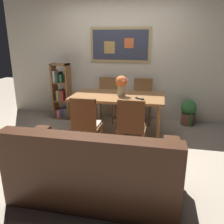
{
  "coord_description": "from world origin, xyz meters",
  "views": [
    {
      "loc": [
        0.86,
        -3.36,
        1.72
      ],
      "look_at": [
        0.17,
        -0.08,
        0.65
      ],
      "focal_mm": 37.56,
      "sensor_mm": 36.0,
      "label": 1
    }
  ],
  "objects_px": {
    "dining_chair_far_left": "(107,96)",
    "bookshelf": "(61,94)",
    "flower_vase": "(122,84)",
    "dining_chair_near_left": "(86,121)",
    "tv_remote": "(140,98)",
    "dining_chair_near_right": "(132,124)",
    "potted_ivy": "(188,112)",
    "dining_chair_far_right": "(142,97)",
    "leather_couch": "(95,172)",
    "dining_table": "(118,101)"
  },
  "relations": [
    {
      "from": "dining_chair_far_left",
      "to": "bookshelf",
      "type": "height_order",
      "value": "bookshelf"
    },
    {
      "from": "flower_vase",
      "to": "dining_chair_far_left",
      "type": "bearing_deg",
      "value": 118.44
    },
    {
      "from": "dining_chair_near_left",
      "to": "bookshelf",
      "type": "bearing_deg",
      "value": 124.31
    },
    {
      "from": "dining_chair_near_left",
      "to": "tv_remote",
      "type": "relative_size",
      "value": 5.97
    },
    {
      "from": "dining_chair_near_right",
      "to": "potted_ivy",
      "type": "distance_m",
      "value": 1.91
    },
    {
      "from": "dining_chair_far_right",
      "to": "leather_couch",
      "type": "height_order",
      "value": "dining_chair_far_right"
    },
    {
      "from": "dining_chair_near_left",
      "to": "dining_chair_far_left",
      "type": "relative_size",
      "value": 1.0
    },
    {
      "from": "dining_chair_far_right",
      "to": "tv_remote",
      "type": "xyz_separation_m",
      "value": [
        0.03,
        -0.99,
        0.23
      ]
    },
    {
      "from": "flower_vase",
      "to": "dining_table",
      "type": "bearing_deg",
      "value": 158.84
    },
    {
      "from": "leather_couch",
      "to": "potted_ivy",
      "type": "relative_size",
      "value": 3.42
    },
    {
      "from": "leather_couch",
      "to": "tv_remote",
      "type": "xyz_separation_m",
      "value": [
        0.33,
        1.57,
        0.45
      ]
    },
    {
      "from": "dining_chair_far_right",
      "to": "potted_ivy",
      "type": "distance_m",
      "value": 0.98
    },
    {
      "from": "bookshelf",
      "to": "potted_ivy",
      "type": "xyz_separation_m",
      "value": [
        2.69,
        0.13,
        -0.27
      ]
    },
    {
      "from": "dining_chair_near_right",
      "to": "leather_couch",
      "type": "distance_m",
      "value": 1.04
    },
    {
      "from": "dining_chair_far_right",
      "to": "bookshelf",
      "type": "distance_m",
      "value": 1.75
    },
    {
      "from": "dining_chair_near_left",
      "to": "dining_chair_far_right",
      "type": "relative_size",
      "value": 1.0
    },
    {
      "from": "leather_couch",
      "to": "tv_remote",
      "type": "relative_size",
      "value": 11.8
    },
    {
      "from": "dining_chair_far_right",
      "to": "dining_chair_far_left",
      "type": "xyz_separation_m",
      "value": [
        -0.74,
        -0.01,
        0.0
      ]
    },
    {
      "from": "potted_ivy",
      "to": "flower_vase",
      "type": "distance_m",
      "value": 1.66
    },
    {
      "from": "potted_ivy",
      "to": "bookshelf",
      "type": "bearing_deg",
      "value": -177.28
    },
    {
      "from": "dining_table",
      "to": "dining_chair_far_right",
      "type": "bearing_deg",
      "value": 65.63
    },
    {
      "from": "leather_couch",
      "to": "bookshelf",
      "type": "relative_size",
      "value": 1.5
    },
    {
      "from": "dining_chair_near_left",
      "to": "flower_vase",
      "type": "height_order",
      "value": "flower_vase"
    },
    {
      "from": "leather_couch",
      "to": "dining_chair_near_right",
      "type": "bearing_deg",
      "value": 74.15
    },
    {
      "from": "bookshelf",
      "to": "leather_couch",
      "type": "bearing_deg",
      "value": -59.67
    },
    {
      "from": "potted_ivy",
      "to": "tv_remote",
      "type": "bearing_deg",
      "value": -131.28
    },
    {
      "from": "dining_chair_far_left",
      "to": "dining_chair_near_right",
      "type": "bearing_deg",
      "value": -65.32
    },
    {
      "from": "dining_chair_near_left",
      "to": "flower_vase",
      "type": "bearing_deg",
      "value": 63.39
    },
    {
      "from": "dining_chair_near_right",
      "to": "dining_chair_far_left",
      "type": "xyz_separation_m",
      "value": [
        -0.72,
        1.57,
        0.0
      ]
    },
    {
      "from": "dining_table",
      "to": "dining_chair_near_left",
      "type": "xyz_separation_m",
      "value": [
        -0.33,
        -0.82,
        -0.12
      ]
    },
    {
      "from": "tv_remote",
      "to": "leather_couch",
      "type": "bearing_deg",
      "value": -101.91
    },
    {
      "from": "dining_table",
      "to": "dining_chair_far_right",
      "type": "height_order",
      "value": "dining_chair_far_right"
    },
    {
      "from": "bookshelf",
      "to": "potted_ivy",
      "type": "bearing_deg",
      "value": 2.72
    },
    {
      "from": "dining_chair_far_right",
      "to": "tv_remote",
      "type": "distance_m",
      "value": 1.02
    },
    {
      "from": "dining_chair_near_left",
      "to": "leather_couch",
      "type": "relative_size",
      "value": 0.51
    },
    {
      "from": "potted_ivy",
      "to": "flower_vase",
      "type": "xyz_separation_m",
      "value": [
        -1.24,
        -0.87,
        0.69
      ]
    },
    {
      "from": "dining_table",
      "to": "tv_remote",
      "type": "bearing_deg",
      "value": -25.26
    },
    {
      "from": "tv_remote",
      "to": "potted_ivy",
      "type": "bearing_deg",
      "value": 48.72
    },
    {
      "from": "dining_chair_near_right",
      "to": "dining_table",
      "type": "bearing_deg",
      "value": 113.76
    },
    {
      "from": "dining_chair_far_right",
      "to": "dining_chair_near_right",
      "type": "bearing_deg",
      "value": -90.75
    },
    {
      "from": "dining_chair_far_right",
      "to": "dining_chair_far_left",
      "type": "relative_size",
      "value": 1.0
    },
    {
      "from": "dining_chair_near_left",
      "to": "flower_vase",
      "type": "distance_m",
      "value": 0.98
    },
    {
      "from": "dining_chair_near_right",
      "to": "tv_remote",
      "type": "xyz_separation_m",
      "value": [
        0.05,
        0.59,
        0.23
      ]
    },
    {
      "from": "bookshelf",
      "to": "potted_ivy",
      "type": "distance_m",
      "value": 2.7
    },
    {
      "from": "dining_chair_far_right",
      "to": "leather_couch",
      "type": "relative_size",
      "value": 0.51
    },
    {
      "from": "leather_couch",
      "to": "bookshelf",
      "type": "distance_m",
      "value": 2.88
    },
    {
      "from": "dining_chair_far_left",
      "to": "dining_chair_near_left",
      "type": "bearing_deg",
      "value": -88.34
    },
    {
      "from": "dining_chair_near_right",
      "to": "dining_chair_far_left",
      "type": "relative_size",
      "value": 1.0
    },
    {
      "from": "leather_couch",
      "to": "potted_ivy",
      "type": "bearing_deg",
      "value": 64.55
    },
    {
      "from": "dining_table",
      "to": "dining_chair_near_right",
      "type": "bearing_deg",
      "value": -66.24
    }
  ]
}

